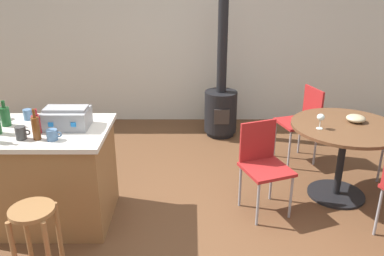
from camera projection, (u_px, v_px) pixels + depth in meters
The scene contains 18 objects.
ground_plane at pixel (195, 226), 3.57m from camera, with size 8.80×8.80×0.00m, color brown.
back_wall at pixel (194, 29), 5.66m from camera, with size 8.00×0.10×2.70m, color beige.
kitchen_island at pixel (44, 175), 3.53m from camera, with size 1.21×0.81×0.88m.
wooden_stool at pixel (36, 230), 2.78m from camera, with size 0.31×0.31×0.62m.
dining_table at pixel (345, 142), 3.84m from camera, with size 1.02×1.02×0.76m.
folding_chair_left at pixel (303, 119), 4.62m from camera, with size 0.50×0.50×0.88m.
folding_chair_right at pixel (264, 161), 3.66m from camera, with size 0.52×0.52×0.85m.
wood_stove at pixel (222, 103), 5.38m from camera, with size 0.44×0.45×1.84m.
toolbox at pixel (68, 118), 3.38m from camera, with size 0.37×0.28×0.18m.
bottle_0 at pixel (6, 116), 3.42m from camera, with size 0.08×0.08×0.22m.
bottle_1 at pixel (38, 123), 3.27m from camera, with size 0.08×0.08×0.21m.
bottle_4 at pixel (37, 128), 3.13m from camera, with size 0.06×0.06×0.25m.
cup_0 at pixel (2, 113), 3.58m from camera, with size 0.12×0.09×0.10m.
cup_1 at pixel (22, 133), 3.15m from camera, with size 0.12×0.08×0.11m.
cup_2 at pixel (29, 114), 3.57m from camera, with size 0.11×0.08×0.10m.
cup_3 at pixel (53, 135), 3.14m from camera, with size 0.12×0.09×0.09m.
wine_glass at pixel (322, 118), 3.65m from camera, with size 0.07×0.07×0.14m.
serving_bowl at pixel (357, 119), 3.84m from camera, with size 0.18×0.18×0.07m, color tan.
Camera 1 is at (-0.02, -3.00, 2.13)m, focal length 37.31 mm.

